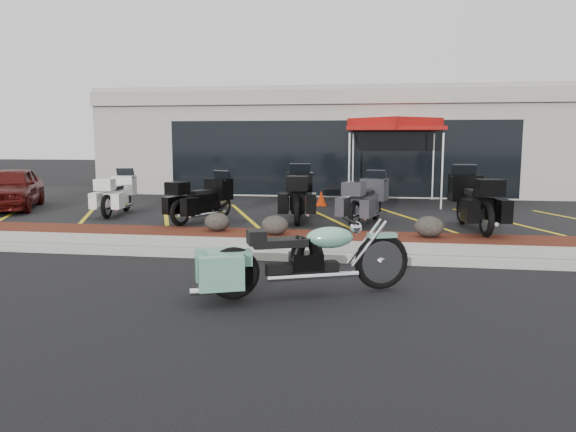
% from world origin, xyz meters
% --- Properties ---
extents(ground, '(90.00, 90.00, 0.00)m').
position_xyz_m(ground, '(0.00, 0.00, 0.00)').
color(ground, black).
rests_on(ground, ground).
extents(curb, '(24.00, 0.25, 0.15)m').
position_xyz_m(curb, '(0.00, 0.90, 0.07)').
color(curb, gray).
rests_on(curb, ground).
extents(sidewalk, '(24.00, 1.20, 0.15)m').
position_xyz_m(sidewalk, '(0.00, 1.60, 0.07)').
color(sidewalk, gray).
rests_on(sidewalk, ground).
extents(mulch_bed, '(24.00, 1.20, 0.16)m').
position_xyz_m(mulch_bed, '(0.00, 2.80, 0.08)').
color(mulch_bed, '#33180B').
rests_on(mulch_bed, ground).
extents(upper_lot, '(26.00, 9.60, 0.15)m').
position_xyz_m(upper_lot, '(0.00, 8.20, 0.07)').
color(upper_lot, black).
rests_on(upper_lot, ground).
extents(dealership_building, '(18.00, 8.16, 4.00)m').
position_xyz_m(dealership_building, '(0.00, 14.47, 2.01)').
color(dealership_building, gray).
rests_on(dealership_building, ground).
extents(boulder_left, '(0.57, 0.47, 0.40)m').
position_xyz_m(boulder_left, '(-2.16, 2.91, 0.36)').
color(boulder_left, black).
rests_on(boulder_left, mulch_bed).
extents(boulder_mid, '(0.58, 0.48, 0.41)m').
position_xyz_m(boulder_mid, '(-0.81, 2.62, 0.36)').
color(boulder_mid, black).
rests_on(boulder_mid, mulch_bed).
extents(boulder_right, '(0.61, 0.51, 0.43)m').
position_xyz_m(boulder_right, '(2.41, 2.85, 0.38)').
color(boulder_right, black).
rests_on(boulder_right, mulch_bed).
extents(hero_cruiser, '(3.13, 1.88, 1.08)m').
position_xyz_m(hero_cruiser, '(1.40, -0.89, 0.54)').
color(hero_cruiser, '#6CA993').
rests_on(hero_cruiser, ground).
extents(touring_white, '(1.03, 2.17, 1.22)m').
position_xyz_m(touring_white, '(-5.65, 5.84, 0.76)').
color(touring_white, white).
rests_on(touring_white, upper_lot).
extents(touring_black_front, '(1.60, 2.27, 1.24)m').
position_xyz_m(touring_black_front, '(-2.60, 4.90, 0.77)').
color(touring_black_front, black).
rests_on(touring_black_front, upper_lot).
extents(touring_black_mid, '(1.15, 2.48, 1.39)m').
position_xyz_m(touring_black_mid, '(-0.69, 5.70, 0.85)').
color(touring_black_mid, black).
rests_on(touring_black_mid, upper_lot).
extents(touring_grey, '(1.44, 2.32, 1.26)m').
position_xyz_m(touring_grey, '(1.30, 5.27, 0.78)').
color(touring_grey, '#333338').
rests_on(touring_grey, upper_lot).
extents(touring_black_rear, '(1.24, 2.57, 1.44)m').
position_xyz_m(touring_black_rear, '(3.36, 4.83, 0.87)').
color(touring_black_rear, black).
rests_on(touring_black_rear, upper_lot).
extents(parked_car, '(2.77, 3.88, 1.23)m').
position_xyz_m(parked_car, '(-9.15, 5.76, 0.76)').
color(parked_car, '#430B09').
rests_on(parked_car, upper_lot).
extents(traffic_cone, '(0.41, 0.41, 0.45)m').
position_xyz_m(traffic_cone, '(-0.34, 7.97, 0.38)').
color(traffic_cone, '#F63808').
rests_on(traffic_cone, upper_lot).
extents(popup_canopy, '(3.26, 3.26, 2.67)m').
position_xyz_m(popup_canopy, '(1.84, 9.05, 2.57)').
color(popup_canopy, silver).
rests_on(popup_canopy, upper_lot).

